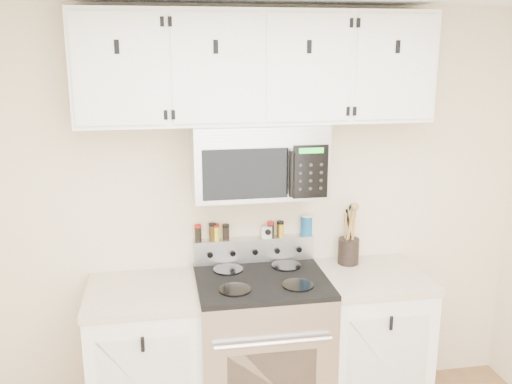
% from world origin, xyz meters
% --- Properties ---
extents(back_wall, '(3.50, 0.01, 2.50)m').
position_xyz_m(back_wall, '(0.00, 1.75, 1.25)').
color(back_wall, beige).
rests_on(back_wall, floor).
extents(range, '(0.76, 0.65, 1.10)m').
position_xyz_m(range, '(0.00, 1.43, 0.49)').
color(range, '#B7B7BA').
rests_on(range, floor).
extents(base_cabinet_left, '(0.64, 0.62, 0.92)m').
position_xyz_m(base_cabinet_left, '(-0.69, 1.45, 0.46)').
color(base_cabinet_left, white).
rests_on(base_cabinet_left, floor).
extents(base_cabinet_right, '(0.64, 0.62, 0.92)m').
position_xyz_m(base_cabinet_right, '(0.69, 1.45, 0.46)').
color(base_cabinet_right, white).
rests_on(base_cabinet_right, floor).
extents(microwave, '(0.76, 0.44, 0.42)m').
position_xyz_m(microwave, '(0.00, 1.55, 1.63)').
color(microwave, '#9E9EA3').
rests_on(microwave, back_wall).
extents(upper_cabinets, '(2.00, 0.35, 0.62)m').
position_xyz_m(upper_cabinets, '(-0.00, 1.58, 2.15)').
color(upper_cabinets, white).
rests_on(upper_cabinets, back_wall).
extents(utensil_crock, '(0.13, 0.13, 0.39)m').
position_xyz_m(utensil_crock, '(0.60, 1.63, 1.02)').
color(utensil_crock, black).
rests_on(utensil_crock, base_cabinet_right).
extents(kitchen_timer, '(0.08, 0.07, 0.07)m').
position_xyz_m(kitchen_timer, '(0.09, 1.71, 1.14)').
color(kitchen_timer, silver).
rests_on(kitchen_timer, range).
extents(salt_canister, '(0.07, 0.07, 0.13)m').
position_xyz_m(salt_canister, '(0.34, 1.71, 1.17)').
color(salt_canister, '#155895').
rests_on(salt_canister, range).
extents(spice_jar_0, '(0.04, 0.04, 0.10)m').
position_xyz_m(spice_jar_0, '(-0.35, 1.71, 1.15)').
color(spice_jar_0, black).
rests_on(spice_jar_0, range).
extents(spice_jar_1, '(0.05, 0.05, 0.11)m').
position_xyz_m(spice_jar_1, '(-0.26, 1.71, 1.16)').
color(spice_jar_1, '#432D10').
rests_on(spice_jar_1, range).
extents(spice_jar_2, '(0.04, 0.04, 0.10)m').
position_xyz_m(spice_jar_2, '(-0.24, 1.71, 1.15)').
color(spice_jar_2, yellow).
rests_on(spice_jar_2, range).
extents(spice_jar_3, '(0.04, 0.04, 0.10)m').
position_xyz_m(spice_jar_3, '(-0.17, 1.71, 1.15)').
color(spice_jar_3, black).
rests_on(spice_jar_3, range).
extents(spice_jar_4, '(0.04, 0.04, 0.10)m').
position_xyz_m(spice_jar_4, '(0.11, 1.71, 1.15)').
color(spice_jar_4, black).
rests_on(spice_jar_4, range).
extents(spice_jar_5, '(0.04, 0.04, 0.10)m').
position_xyz_m(spice_jar_5, '(0.17, 1.71, 1.15)').
color(spice_jar_5, '#463110').
rests_on(spice_jar_5, range).
extents(spice_jar_6, '(0.04, 0.04, 0.10)m').
position_xyz_m(spice_jar_6, '(0.17, 1.71, 1.15)').
color(spice_jar_6, gold).
rests_on(spice_jar_6, range).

